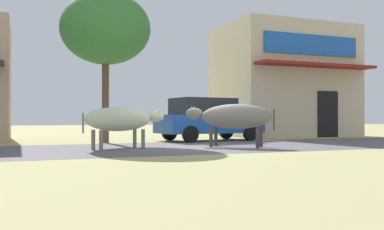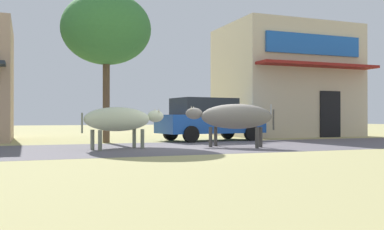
# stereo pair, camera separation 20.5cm
# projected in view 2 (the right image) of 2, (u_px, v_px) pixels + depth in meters

# --- Properties ---
(ground) EXTENTS (80.00, 80.00, 0.00)m
(ground) POSITION_uv_depth(u_px,v_px,m) (204.00, 147.00, 13.32)
(ground) COLOR tan
(asphalt_road) EXTENTS (72.00, 5.26, 0.00)m
(asphalt_road) POSITION_uv_depth(u_px,v_px,m) (204.00, 147.00, 13.32)
(asphalt_road) COLOR #59545B
(asphalt_road) RESTS_ON ground
(storefront_right_club) EXTENTS (6.15, 5.37, 5.33)m
(storefront_right_club) POSITION_uv_depth(u_px,v_px,m) (286.00, 82.00, 21.49)
(storefront_right_club) COLOR beige
(storefront_right_club) RESTS_ON ground
(roadside_tree) EXTENTS (3.18, 3.18, 5.32)m
(roadside_tree) POSITION_uv_depth(u_px,v_px,m) (106.00, 29.00, 15.44)
(roadside_tree) COLOR brown
(roadside_tree) RESTS_ON ground
(parked_hatchback_car) EXTENTS (4.25, 2.27, 1.64)m
(parked_hatchback_car) POSITION_uv_depth(u_px,v_px,m) (209.00, 119.00, 16.83)
(parked_hatchback_car) COLOR #19469A
(parked_hatchback_car) RESTS_ON ground
(cow_near_brown) EXTENTS (2.63, 1.28, 1.19)m
(cow_near_brown) POSITION_uv_depth(u_px,v_px,m) (120.00, 120.00, 12.34)
(cow_near_brown) COLOR beige
(cow_near_brown) RESTS_ON ground
(cow_far_dark) EXTENTS (2.33, 2.21, 1.31)m
(cow_far_dark) POSITION_uv_depth(u_px,v_px,m) (234.00, 117.00, 13.16)
(cow_far_dark) COLOR slate
(cow_far_dark) RESTS_ON ground
(pedestrian_by_shop) EXTENTS (0.42, 0.61, 1.70)m
(pedestrian_by_shop) POSITION_uv_depth(u_px,v_px,m) (267.00, 115.00, 18.90)
(pedestrian_by_shop) COLOR #262633
(pedestrian_by_shop) RESTS_ON ground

